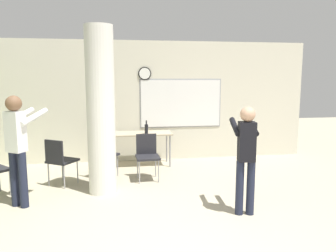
{
  "coord_description": "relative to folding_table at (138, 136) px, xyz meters",
  "views": [
    {
      "loc": [
        -0.56,
        -2.65,
        1.96
      ],
      "look_at": [
        0.24,
        2.53,
        1.18
      ],
      "focal_mm": 35.0,
      "sensor_mm": 36.0,
      "label": 1
    }
  ],
  "objects": [
    {
      "name": "wall_back",
      "position": [
        0.15,
        0.53,
        0.72
      ],
      "size": [
        8.0,
        0.15,
        2.8
      ],
      "color": "beige",
      "rests_on": "ground_plane"
    },
    {
      "name": "support_pillar",
      "position": [
        -0.71,
        -1.64,
        0.72
      ],
      "size": [
        0.47,
        0.47,
        2.8
      ],
      "color": "silver",
      "rests_on": "ground_plane"
    },
    {
      "name": "folding_table",
      "position": [
        0.0,
        0.0,
        0.0
      ],
      "size": [
        1.49,
        0.6,
        0.74
      ],
      "color": "tan",
      "rests_on": "ground_plane"
    },
    {
      "name": "bottle_on_table",
      "position": [
        0.18,
        -0.14,
        0.17
      ],
      "size": [
        0.08,
        0.08,
        0.29
      ],
      "color": "black",
      "rests_on": "folding_table"
    },
    {
      "name": "chair_table_front",
      "position": [
        0.11,
        -1.03,
        -0.17
      ],
      "size": [
        0.46,
        0.46,
        0.87
      ],
      "color": "#232328",
      "rests_on": "ground_plane"
    },
    {
      "name": "chair_near_pillar",
      "position": [
        -1.49,
        -1.19,
        -0.17
      ],
      "size": [
        0.61,
        0.61,
        0.87
      ],
      "color": "#232328",
      "rests_on": "ground_plane"
    },
    {
      "name": "chair_table_left",
      "position": [
        -0.76,
        -0.83,
        -0.17
      ],
      "size": [
        0.62,
        0.62,
        0.87
      ],
      "color": "#232328",
      "rests_on": "ground_plane"
    },
    {
      "name": "person_watching_back",
      "position": [
        -1.93,
        -2.08,
        0.32
      ],
      "size": [
        0.59,
        0.68,
        1.7
      ],
      "color": "#1E2338",
      "rests_on": "ground_plane"
    },
    {
      "name": "person_playing_side",
      "position": [
        1.35,
        -2.88,
        0.24
      ],
      "size": [
        0.41,
        0.64,
        1.56
      ],
      "color": "#1E2338",
      "rests_on": "ground_plane"
    }
  ]
}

